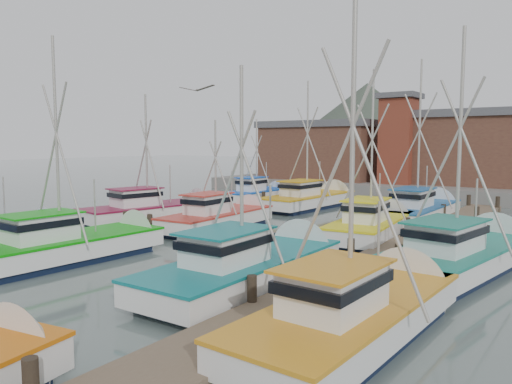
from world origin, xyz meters
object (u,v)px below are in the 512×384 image
Objects in this scene: boat_4 at (76,245)px; boat_8 at (223,218)px; boat_12 at (312,199)px; lookout_tower at (399,138)px.

boat_8 is at bearing 91.41° from boat_4.
boat_8 is 11.67m from boat_12.
boat_4 is 9.88m from boat_8.
boat_4 is 1.17× the size of boat_8.
lookout_tower is 13.48m from boat_12.
lookout_tower reaches higher than boat_4.
boat_4 is 21.55m from boat_12.
boat_4 is at bearing -86.73° from boat_12.
lookout_tower is 0.79× the size of boat_12.
lookout_tower is at bearing 81.94° from boat_8.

